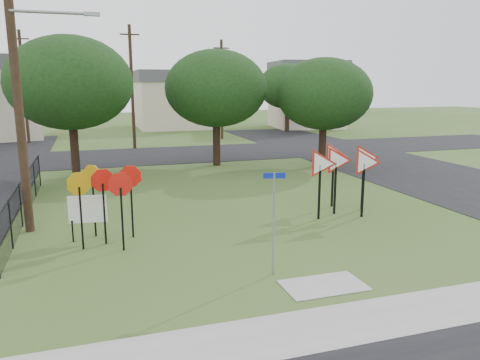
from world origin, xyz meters
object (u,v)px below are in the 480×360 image
object	(u,v)px
street_name_sign	(274,217)
info_board	(88,211)
stop_sign_cluster	(105,188)
yield_sign_cluster	(344,163)

from	to	relation	value
street_name_sign	info_board	distance (m)	6.23
stop_sign_cluster	yield_sign_cluster	distance (m)	8.65
street_name_sign	stop_sign_cluster	size ratio (longest dim) A/B	1.14
street_name_sign	stop_sign_cluster	xyz separation A→B (m)	(-3.93, 3.84, 0.20)
street_name_sign	yield_sign_cluster	bearing A→B (deg)	44.80
stop_sign_cluster	yield_sign_cluster	world-z (taller)	yield_sign_cluster
info_board	street_name_sign	bearing A→B (deg)	-43.66
yield_sign_cluster	info_board	size ratio (longest dim) A/B	2.28
yield_sign_cluster	stop_sign_cluster	bearing A→B (deg)	-174.59
street_name_sign	info_board	bearing A→B (deg)	136.34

